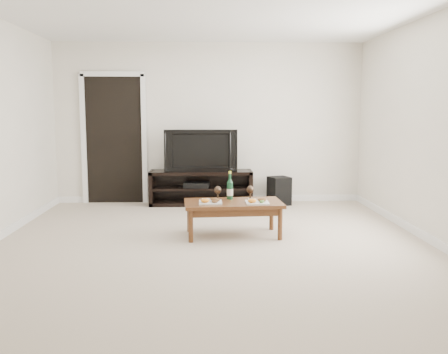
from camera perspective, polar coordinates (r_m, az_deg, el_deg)
floor at (r=5.67m, az=-1.35°, el=-7.87°), size 5.50×5.50×0.00m
back_wall at (r=8.23m, az=-1.71°, el=6.15°), size 5.00×0.04×2.60m
ceiling at (r=5.57m, az=-1.44°, el=19.07°), size 5.00×5.50×0.04m
doorway at (r=8.34m, az=-12.44°, el=4.10°), size 0.90×0.02×2.05m
media_console at (r=8.05m, az=-2.64°, el=-1.22°), size 1.64×0.45×0.55m
television at (r=7.98m, az=-2.67°, el=3.09°), size 1.15×0.15×0.66m
av_receiver at (r=8.04m, az=-3.14°, el=-0.88°), size 0.42×0.33×0.08m
subwoofer at (r=8.08m, az=6.32°, el=-1.58°), size 0.39×0.39×0.45m
coffee_table at (r=6.07m, az=1.05°, el=-4.79°), size 1.20×0.71×0.42m
plate_left at (r=5.93m, az=-1.56°, el=-2.67°), size 0.27×0.27×0.07m
plate_right at (r=5.93m, az=3.80°, el=-2.69°), size 0.27×0.27×0.07m
wine_bottle at (r=6.17m, az=0.68°, el=-0.94°), size 0.07×0.07×0.35m
goblet_left at (r=6.15m, az=-0.72°, el=-1.82°), size 0.09×0.09×0.17m
goblet_right at (r=6.19m, az=3.01°, el=-1.77°), size 0.09×0.09×0.17m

